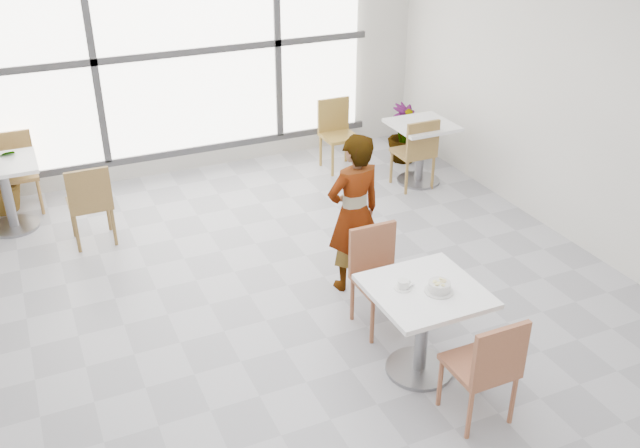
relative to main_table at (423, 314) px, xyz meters
name	(u,v)px	position (x,y,z in m)	size (l,w,h in m)	color
floor	(306,310)	(-0.48, 1.10, -0.52)	(7.00, 7.00, 0.00)	#9E9EA5
wall_back	(188,50)	(-0.48, 4.60, 0.98)	(6.00, 6.00, 0.00)	silver
wall_right	(599,102)	(2.52, 1.10, 0.98)	(7.00, 7.00, 0.00)	silver
window	(189,52)	(-0.48, 4.54, 0.98)	(4.60, 0.07, 2.52)	white
main_table	(423,314)	(0.00, 0.00, 0.00)	(0.80, 0.80, 0.75)	white
chair_near	(488,364)	(0.10, -0.65, -0.02)	(0.42, 0.42, 0.87)	#A36041
chair_far	(378,270)	(0.01, 0.72, -0.02)	(0.42, 0.42, 0.87)	#97593B
oatmeal_bowl	(439,287)	(0.06, -0.07, 0.27)	(0.21, 0.21, 0.09)	silver
coffee_cup	(403,285)	(-0.15, 0.07, 0.26)	(0.16, 0.13, 0.07)	white
person	(354,213)	(0.08, 1.31, 0.22)	(0.54, 0.36, 1.48)	black
bg_table_left	(5,186)	(-2.72, 3.81, -0.04)	(0.70, 0.70, 0.75)	white
bg_table_right	(421,144)	(1.86, 3.06, -0.04)	(0.70, 0.70, 0.75)	silver
bg_chair_left_near	(90,200)	(-1.97, 3.08, -0.02)	(0.42, 0.42, 0.87)	olive
bg_chair_left_far	(16,167)	(-2.59, 4.29, -0.02)	(0.42, 0.42, 0.87)	#A4773D
bg_chair_right_near	(417,149)	(1.72, 2.92, -0.02)	(0.42, 0.42, 0.87)	olive
bg_chair_right_far	(337,129)	(1.16, 3.91, -0.02)	(0.42, 0.42, 0.87)	olive
plant_left	(0,177)	(-2.77, 4.30, -0.12)	(0.73, 0.63, 0.81)	#557F48
plant_right	(404,133)	(2.03, 3.73, -0.15)	(0.42, 0.42, 0.75)	#437638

